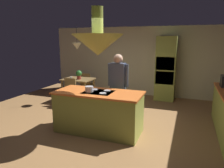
# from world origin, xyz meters

# --- Properties ---
(ground) EXTENTS (8.16, 8.16, 0.00)m
(ground) POSITION_xyz_m (0.00, 0.00, 0.00)
(ground) COLOR #9E7042
(wall_back) EXTENTS (6.80, 0.10, 2.55)m
(wall_back) POSITION_xyz_m (0.00, 3.45, 1.27)
(wall_back) COLOR beige
(wall_back) RESTS_ON ground
(kitchen_island) EXTENTS (1.96, 0.89, 0.95)m
(kitchen_island) POSITION_xyz_m (0.00, -0.20, 0.47)
(kitchen_island) COLOR #939E42
(kitchen_island) RESTS_ON ground
(oven_tower) EXTENTS (0.66, 0.62, 2.19)m
(oven_tower) POSITION_xyz_m (1.10, 3.04, 1.09)
(oven_tower) COLOR #939E42
(oven_tower) RESTS_ON ground
(dining_table) EXTENTS (0.99, 0.80, 0.76)m
(dining_table) POSITION_xyz_m (-1.70, 1.90, 0.65)
(dining_table) COLOR brown
(dining_table) RESTS_ON ground
(person_at_island) EXTENTS (0.53, 0.23, 1.73)m
(person_at_island) POSITION_xyz_m (0.22, 0.51, 1.00)
(person_at_island) COLOR tan
(person_at_island) RESTS_ON ground
(range_hood) EXTENTS (1.10, 1.10, 1.00)m
(range_hood) POSITION_xyz_m (0.00, -0.20, 1.99)
(range_hood) COLOR #939E42
(pendant_light_over_table) EXTENTS (0.32, 0.32, 0.82)m
(pendant_light_over_table) POSITION_xyz_m (-1.70, 1.90, 1.86)
(pendant_light_over_table) COLOR beige
(chair_facing_island) EXTENTS (0.40, 0.40, 0.87)m
(chair_facing_island) POSITION_xyz_m (-1.70, 1.28, 0.50)
(chair_facing_island) COLOR brown
(chair_facing_island) RESTS_ON ground
(chair_by_back_wall) EXTENTS (0.40, 0.40, 0.87)m
(chair_by_back_wall) POSITION_xyz_m (-1.70, 2.52, 0.50)
(chair_by_back_wall) COLOR brown
(chair_by_back_wall) RESTS_ON ground
(potted_plant_on_table) EXTENTS (0.20, 0.20, 0.30)m
(potted_plant_on_table) POSITION_xyz_m (-1.63, 1.83, 0.93)
(potted_plant_on_table) COLOR #99382D
(potted_plant_on_table) RESTS_ON dining_table
(cup_on_table) EXTENTS (0.07, 0.07, 0.09)m
(cup_on_table) POSITION_xyz_m (-1.86, 1.70, 0.81)
(cup_on_table) COLOR white
(cup_on_table) RESTS_ON dining_table
(cooking_pot_on_cooktop) EXTENTS (0.18, 0.18, 0.12)m
(cooking_pot_on_cooktop) POSITION_xyz_m (-0.16, -0.33, 1.01)
(cooking_pot_on_cooktop) COLOR #B2B2B7
(cooking_pot_on_cooktop) RESTS_ON kitchen_island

